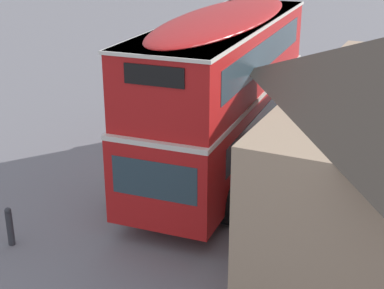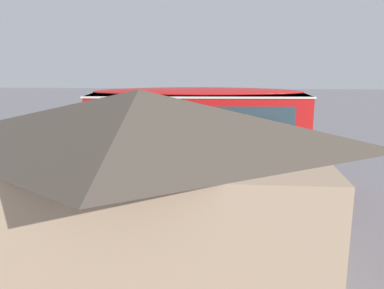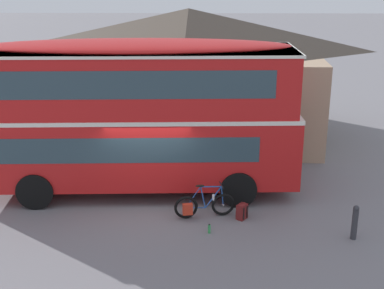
# 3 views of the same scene
# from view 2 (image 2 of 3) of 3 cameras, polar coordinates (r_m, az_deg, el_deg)

# --- Properties ---
(ground_plane) EXTENTS (120.00, 120.00, 0.00)m
(ground_plane) POSITION_cam_2_polar(r_m,az_deg,el_deg) (19.20, -0.24, -6.00)
(ground_plane) COLOR slate
(double_decker_bus) EXTENTS (9.79, 2.94, 4.79)m
(double_decker_bus) POSITION_cam_2_polar(r_m,az_deg,el_deg) (17.54, 0.83, 1.16)
(double_decker_bus) COLOR black
(double_decker_bus) RESTS_ON ground
(touring_bicycle) EXTENTS (1.75, 0.67, 1.01)m
(touring_bicycle) POSITION_cam_2_polar(r_m,az_deg,el_deg) (20.04, -4.63, -4.13)
(touring_bicycle) COLOR black
(touring_bicycle) RESTS_ON ground
(backpack_on_ground) EXTENTS (0.36, 0.37, 0.50)m
(backpack_on_ground) POSITION_cam_2_polar(r_m,az_deg,el_deg) (20.33, -7.73, -4.30)
(backpack_on_ground) COLOR maroon
(backpack_on_ground) RESTS_ON ground
(water_bottle_green_metal) EXTENTS (0.07, 0.07, 0.26)m
(water_bottle_green_metal) POSITION_cam_2_polar(r_m,az_deg,el_deg) (21.02, -4.76, -4.04)
(water_bottle_green_metal) COLOR green
(water_bottle_green_metal) RESTS_ON ground
(pub_building) EXTENTS (10.81, 7.30, 5.18)m
(pub_building) POSITION_cam_2_polar(r_m,az_deg,el_deg) (11.93, -7.31, -4.38)
(pub_building) COLOR tan
(pub_building) RESTS_ON ground
(kerb_bollard) EXTENTS (0.16, 0.16, 0.97)m
(kerb_bollard) POSITION_cam_2_polar(r_m,az_deg,el_deg) (22.01, -14.57, -2.63)
(kerb_bollard) COLOR #333338
(kerb_bollard) RESTS_ON ground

